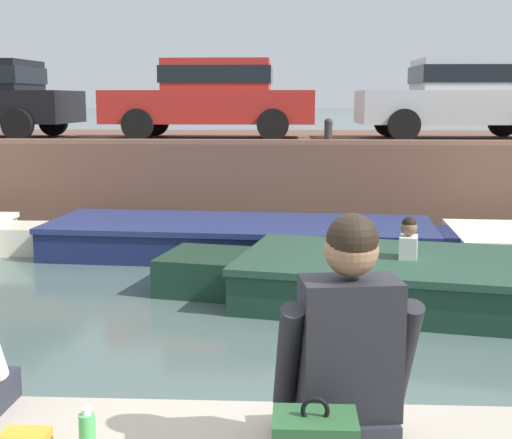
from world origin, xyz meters
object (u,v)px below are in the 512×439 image
(person_seated_right, at_px, (346,366))
(car_centre_silver, at_px, (461,95))
(motorboat_passing, at_px, (456,283))
(bottle_drink, at_px, (87,436))
(mooring_bollard_mid, at_px, (328,130))
(car_left_inner_red, at_px, (213,95))
(boat_moored_central_navy, at_px, (258,239))

(person_seated_right, bearing_deg, car_centre_silver, 75.30)
(motorboat_passing, relative_size, car_centre_silver, 1.74)
(bottle_drink, bearing_deg, mooring_bollard_mid, 82.04)
(car_left_inner_red, relative_size, mooring_bollard_mid, 9.29)
(boat_moored_central_navy, bearing_deg, mooring_bollard_mid, 58.50)
(mooring_bollard_mid, height_order, bottle_drink, mooring_bollard_mid)
(car_left_inner_red, height_order, person_seated_right, car_left_inner_red)
(motorboat_passing, xyz_separation_m, bottle_drink, (-2.67, -5.54, 0.82))
(mooring_bollard_mid, bearing_deg, bottle_drink, -97.96)
(motorboat_passing, height_order, mooring_bollard_mid, mooring_bollard_mid)
(car_left_inner_red, xyz_separation_m, mooring_bollard_mid, (2.21, -1.74, -0.61))
(bottle_drink, bearing_deg, boat_moored_central_navy, 88.11)
(boat_moored_central_navy, distance_m, mooring_bollard_mid, 2.68)
(car_left_inner_red, relative_size, person_seated_right, 4.28)
(boat_moored_central_navy, xyz_separation_m, car_left_inner_red, (-1.08, 3.59, 2.19))
(motorboat_passing, bearing_deg, car_centre_silver, 77.46)
(car_left_inner_red, bearing_deg, motorboat_passing, -60.81)
(motorboat_passing, distance_m, mooring_bollard_mid, 4.92)
(motorboat_passing, xyz_separation_m, car_left_inner_red, (-3.48, 6.23, 2.17))
(car_centre_silver, height_order, bottle_drink, car_centre_silver)
(car_left_inner_red, xyz_separation_m, bottle_drink, (0.81, -11.77, -1.35))
(car_centre_silver, xyz_separation_m, mooring_bollard_mid, (-2.65, -1.74, -0.61))
(boat_moored_central_navy, height_order, car_left_inner_red, car_left_inner_red)
(motorboat_passing, relative_size, car_left_inner_red, 1.63)
(car_centre_silver, distance_m, bottle_drink, 12.52)
(car_centre_silver, relative_size, person_seated_right, 4.02)
(person_seated_right, relative_size, bottle_drink, 4.73)
(motorboat_passing, bearing_deg, boat_moored_central_navy, 132.27)
(bottle_drink, bearing_deg, car_left_inner_red, 93.93)
(boat_moored_central_navy, relative_size, car_left_inner_red, 1.71)
(car_left_inner_red, bearing_deg, bottle_drink, -86.07)
(person_seated_right, bearing_deg, mooring_bollard_mid, 87.60)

